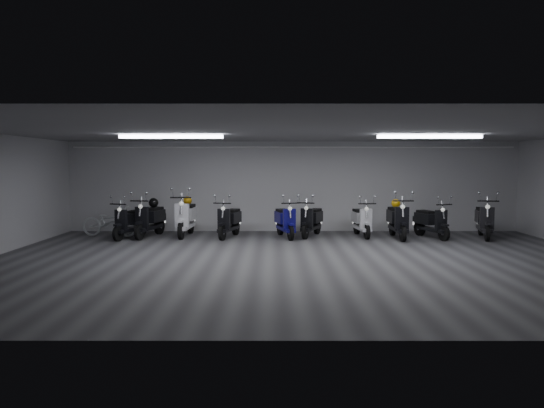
{
  "coord_description": "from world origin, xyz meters",
  "views": [
    {
      "loc": [
        -0.65,
        -10.95,
        2.11
      ],
      "look_at": [
        -0.66,
        2.5,
        1.05
      ],
      "focal_mm": 33.79,
      "sensor_mm": 36.0,
      "label": 1
    }
  ],
  "objects_px": {
    "scooter_1": "(150,214)",
    "scooter_4": "(285,215)",
    "scooter_9": "(484,214)",
    "helmet_1": "(188,200)",
    "scooter_2": "(186,211)",
    "scooter_6": "(362,215)",
    "scooter_7": "(398,214)",
    "helmet_2": "(396,203)",
    "scooter_3": "(229,215)",
    "scooter_8": "(432,217)",
    "scooter_0": "(130,216)",
    "helmet_0": "(153,203)",
    "bicycle": "(110,218)",
    "scooter_5": "(311,215)"
  },
  "relations": [
    {
      "from": "bicycle",
      "to": "scooter_4",
      "type": "bearing_deg",
      "value": -84.17
    },
    {
      "from": "scooter_1",
      "to": "scooter_7",
      "type": "relative_size",
      "value": 0.98
    },
    {
      "from": "helmet_2",
      "to": "scooter_4",
      "type": "bearing_deg",
      "value": -177.96
    },
    {
      "from": "helmet_1",
      "to": "scooter_7",
      "type": "bearing_deg",
      "value": -6.61
    },
    {
      "from": "scooter_0",
      "to": "scooter_9",
      "type": "xyz_separation_m",
      "value": [
        10.02,
        0.02,
        0.06
      ]
    },
    {
      "from": "scooter_9",
      "to": "helmet_1",
      "type": "distance_m",
      "value": 8.53
    },
    {
      "from": "scooter_8",
      "to": "scooter_9",
      "type": "height_order",
      "value": "scooter_9"
    },
    {
      "from": "scooter_4",
      "to": "bicycle",
      "type": "distance_m",
      "value": 5.1
    },
    {
      "from": "scooter_4",
      "to": "helmet_1",
      "type": "distance_m",
      "value": 2.95
    },
    {
      "from": "scooter_1",
      "to": "scooter_8",
      "type": "height_order",
      "value": "scooter_1"
    },
    {
      "from": "scooter_7",
      "to": "scooter_0",
      "type": "bearing_deg",
      "value": -179.87
    },
    {
      "from": "scooter_6",
      "to": "helmet_0",
      "type": "relative_size",
      "value": 5.97
    },
    {
      "from": "scooter_3",
      "to": "scooter_4",
      "type": "relative_size",
      "value": 1.0
    },
    {
      "from": "scooter_9",
      "to": "bicycle",
      "type": "distance_m",
      "value": 10.73
    },
    {
      "from": "scooter_3",
      "to": "helmet_1",
      "type": "relative_size",
      "value": 6.84
    },
    {
      "from": "scooter_2",
      "to": "helmet_0",
      "type": "xyz_separation_m",
      "value": [
        -0.96,
        0.09,
        0.25
      ]
    },
    {
      "from": "scooter_2",
      "to": "bicycle",
      "type": "distance_m",
      "value": 2.22
    },
    {
      "from": "helmet_0",
      "to": "helmet_2",
      "type": "xyz_separation_m",
      "value": [
        7.01,
        -0.26,
        0.0
      ]
    },
    {
      "from": "scooter_9",
      "to": "scooter_0",
      "type": "bearing_deg",
      "value": -165.45
    },
    {
      "from": "scooter_9",
      "to": "scooter_8",
      "type": "bearing_deg",
      "value": -166.14
    },
    {
      "from": "scooter_1",
      "to": "scooter_7",
      "type": "bearing_deg",
      "value": 11.83
    },
    {
      "from": "helmet_1",
      "to": "scooter_3",
      "type": "bearing_deg",
      "value": -22.38
    },
    {
      "from": "scooter_2",
      "to": "bicycle",
      "type": "bearing_deg",
      "value": -176.81
    },
    {
      "from": "scooter_0",
      "to": "bicycle",
      "type": "height_order",
      "value": "scooter_0"
    },
    {
      "from": "scooter_2",
      "to": "scooter_6",
      "type": "bearing_deg",
      "value": 2.05
    },
    {
      "from": "scooter_0",
      "to": "helmet_0",
      "type": "distance_m",
      "value": 0.83
    },
    {
      "from": "scooter_7",
      "to": "scooter_9",
      "type": "xyz_separation_m",
      "value": [
        2.46,
        0.04,
        -0.01
      ]
    },
    {
      "from": "scooter_7",
      "to": "scooter_8",
      "type": "distance_m",
      "value": 0.98
    },
    {
      "from": "scooter_1",
      "to": "scooter_4",
      "type": "distance_m",
      "value": 3.9
    },
    {
      "from": "scooter_4",
      "to": "scooter_8",
      "type": "distance_m",
      "value": 4.15
    },
    {
      "from": "scooter_4",
      "to": "scooter_9",
      "type": "xyz_separation_m",
      "value": [
        5.63,
        -0.11,
        0.04
      ]
    },
    {
      "from": "scooter_7",
      "to": "helmet_2",
      "type": "xyz_separation_m",
      "value": [
        0.0,
        0.26,
        0.29
      ]
    },
    {
      "from": "scooter_1",
      "to": "scooter_9",
      "type": "xyz_separation_m",
      "value": [
        9.53,
        -0.24,
        0.01
      ]
    },
    {
      "from": "scooter_3",
      "to": "scooter_8",
      "type": "height_order",
      "value": "scooter_3"
    },
    {
      "from": "scooter_5",
      "to": "scooter_8",
      "type": "bearing_deg",
      "value": 16.58
    },
    {
      "from": "helmet_0",
      "to": "helmet_1",
      "type": "height_order",
      "value": "helmet_1"
    },
    {
      "from": "scooter_4",
      "to": "helmet_1",
      "type": "bearing_deg",
      "value": 155.38
    },
    {
      "from": "scooter_5",
      "to": "helmet_2",
      "type": "bearing_deg",
      "value": 19.24
    },
    {
      "from": "scooter_9",
      "to": "helmet_0",
      "type": "xyz_separation_m",
      "value": [
        -9.47,
        0.48,
        0.29
      ]
    },
    {
      "from": "scooter_0",
      "to": "helmet_2",
      "type": "relative_size",
      "value": 6.67
    },
    {
      "from": "scooter_2",
      "to": "scooter_3",
      "type": "relative_size",
      "value": 1.14
    },
    {
      "from": "scooter_5",
      "to": "scooter_7",
      "type": "bearing_deg",
      "value": 13.17
    },
    {
      "from": "scooter_2",
      "to": "scooter_5",
      "type": "height_order",
      "value": "scooter_2"
    },
    {
      "from": "scooter_8",
      "to": "scooter_9",
      "type": "xyz_separation_m",
      "value": [
        1.49,
        -0.02,
        0.06
      ]
    },
    {
      "from": "scooter_4",
      "to": "scooter_5",
      "type": "xyz_separation_m",
      "value": [
        0.76,
        0.23,
        -0.01
      ]
    },
    {
      "from": "scooter_8",
      "to": "helmet_1",
      "type": "bearing_deg",
      "value": 155.58
    },
    {
      "from": "scooter_2",
      "to": "scooter_4",
      "type": "bearing_deg",
      "value": -3.12
    },
    {
      "from": "scooter_2",
      "to": "helmet_2",
      "type": "bearing_deg",
      "value": 0.87
    },
    {
      "from": "bicycle",
      "to": "helmet_0",
      "type": "height_order",
      "value": "helmet_0"
    },
    {
      "from": "scooter_2",
      "to": "scooter_9",
      "type": "relative_size",
      "value": 1.07
    }
  ]
}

